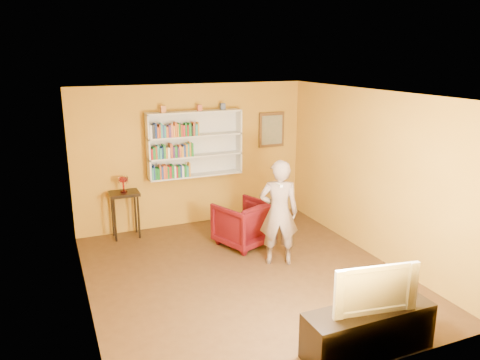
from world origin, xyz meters
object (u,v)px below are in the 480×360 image
at_px(armchair, 244,223).
at_px(television, 372,286).
at_px(bookshelf, 194,144).
at_px(tv_cabinet, 368,331).
at_px(person, 279,213).
at_px(console_table, 124,200).
at_px(ruby_lustre, 123,181).

bearing_deg(armchair, television, 70.45).
height_order(armchair, television, television).
xyz_separation_m(bookshelf, tv_cabinet, (0.52, -4.66, -1.32)).
distance_m(person, television, 2.46).
height_order(console_table, ruby_lustre, ruby_lustre).
xyz_separation_m(ruby_lustre, television, (1.89, -4.50, -0.24)).
relative_size(person, television, 1.75).
relative_size(bookshelf, ruby_lustre, 6.26).
height_order(ruby_lustre, television, ruby_lustre).
relative_size(console_table, television, 0.88).
bearing_deg(bookshelf, armchair, -71.12).
relative_size(bookshelf, tv_cabinet, 1.19).
relative_size(ruby_lustre, tv_cabinet, 0.19).
xyz_separation_m(bookshelf, armchair, (0.45, -1.32, -1.21)).
relative_size(armchair, person, 0.51).
bearing_deg(armchair, console_table, -52.99).
xyz_separation_m(person, tv_cabinet, (-0.15, -2.46, -0.57)).
distance_m(ruby_lustre, tv_cabinet, 4.95).
bearing_deg(armchair, ruby_lustre, -52.99).
relative_size(tv_cabinet, television, 1.56).
xyz_separation_m(ruby_lustre, tv_cabinet, (1.89, -4.50, -0.79)).
bearing_deg(person, console_table, -21.88).
height_order(tv_cabinet, television, television).
bearing_deg(ruby_lustre, bookshelf, 6.61).
bearing_deg(person, armchair, -53.23).
bearing_deg(console_table, television, -67.19).
distance_m(console_table, armchair, 2.19).
xyz_separation_m(bookshelf, console_table, (-1.38, -0.16, -0.89)).
relative_size(bookshelf, console_table, 2.12).
bearing_deg(television, console_table, 121.74).
bearing_deg(person, bookshelf, -50.09).
bearing_deg(tv_cabinet, ruby_lustre, 112.81).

